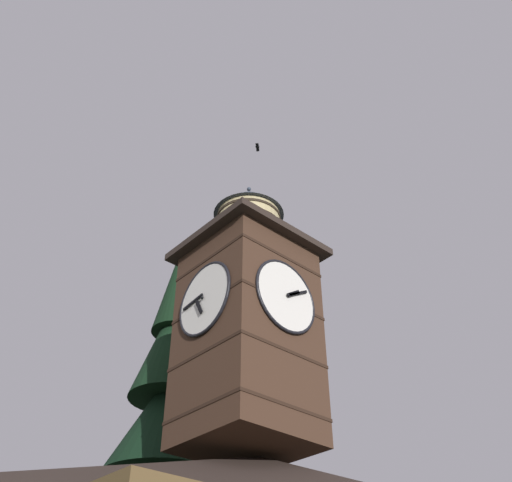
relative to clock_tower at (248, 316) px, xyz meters
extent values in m
cube|color=#422B1E|center=(-0.02, -0.02, -1.01)|extent=(3.46, 3.46, 6.66)
cube|color=black|center=(-0.02, -0.02, -3.54)|extent=(3.50, 3.50, 0.10)
cube|color=black|center=(-0.02, -0.02, -1.87)|extent=(3.50, 3.50, 0.10)
cube|color=black|center=(-0.02, -0.02, -0.21)|extent=(3.50, 3.50, 0.10)
cube|color=black|center=(-0.02, -0.02, 1.46)|extent=(3.50, 3.50, 0.10)
cylinder|color=white|center=(-0.02, 1.74, -0.07)|extent=(2.39, 0.10, 2.39)
torus|color=black|center=(-0.02, 1.77, -0.07)|extent=(2.49, 0.10, 2.49)
cube|color=black|center=(-0.27, 1.84, 0.10)|extent=(0.56, 0.04, 0.43)
cube|color=black|center=(-0.45, 1.84, 0.18)|extent=(0.89, 0.04, 0.56)
sphere|color=black|center=(-0.02, 1.85, -0.07)|extent=(0.10, 0.10, 0.10)
cylinder|color=white|center=(1.74, -0.02, -0.07)|extent=(0.10, 2.39, 2.39)
torus|color=black|center=(1.77, -0.02, -0.07)|extent=(0.10, 2.49, 2.49)
cube|color=black|center=(1.84, -0.16, -0.33)|extent=(0.04, 0.38, 0.59)
cube|color=black|center=(1.84, -0.51, 0.00)|extent=(0.04, 0.98, 0.20)
sphere|color=black|center=(1.85, -0.02, -0.07)|extent=(0.10, 0.10, 0.10)
cube|color=#2D231E|center=(-0.02, -0.02, 2.45)|extent=(4.16, 4.16, 0.25)
cylinder|color=tan|center=(-0.02, -0.02, 3.39)|extent=(2.28, 2.28, 1.64)
cylinder|color=#2D2319|center=(-0.02, -0.02, 2.78)|extent=(2.34, 2.34, 0.10)
cylinder|color=#2D2319|center=(-0.02, -0.02, 3.19)|extent=(2.34, 2.34, 0.10)
cylinder|color=#2D2319|center=(-0.02, -0.02, 3.60)|extent=(2.34, 2.34, 0.10)
cylinder|color=#2D2319|center=(-0.02, -0.02, 4.01)|extent=(2.34, 2.34, 0.10)
cone|color=#384251|center=(-0.02, -0.02, 4.81)|extent=(2.58, 2.58, 1.20)
sphere|color=#384251|center=(-0.02, -0.02, 5.51)|extent=(0.16, 0.16, 0.16)
cone|color=black|center=(-1.34, -6.08, -1.46)|extent=(4.59, 4.59, 4.21)
cone|color=black|center=(-1.34, -6.08, 1.84)|extent=(3.36, 3.36, 4.98)
cone|color=black|center=(-1.34, -6.08, 4.73)|extent=(2.14, 2.14, 4.90)
sphere|color=silver|center=(-16.58, -31.12, 5.93)|extent=(1.97, 1.97, 1.97)
ellipsoid|color=black|center=(-2.49, -2.27, 11.20)|extent=(0.22, 0.23, 0.11)
cube|color=black|center=(-2.58, -2.36, 11.20)|extent=(0.29, 0.28, 0.10)
cube|color=black|center=(-2.39, -2.18, 11.20)|extent=(0.29, 0.28, 0.10)
camera|label=1|loc=(11.24, 12.95, -9.83)|focal=42.46mm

